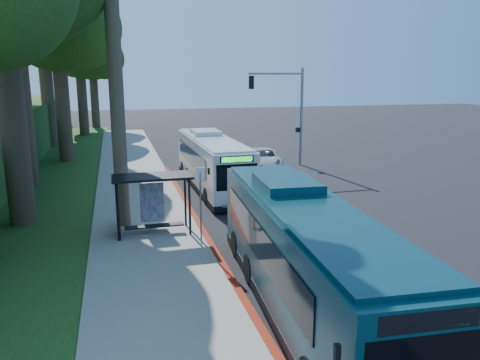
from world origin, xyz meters
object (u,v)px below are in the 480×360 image
object	(u,v)px
white_bus	(212,161)
teal_bus	(304,253)
bus_shelter	(146,193)
pickup	(263,158)

from	to	relation	value
white_bus	teal_bus	world-z (taller)	teal_bus
bus_shelter	teal_bus	bearing A→B (deg)	-63.08
white_bus	pickup	world-z (taller)	white_bus
bus_shelter	teal_bus	distance (m)	8.41
white_bus	teal_bus	distance (m)	14.98
teal_bus	bus_shelter	bearing A→B (deg)	120.66
bus_shelter	white_bus	bearing A→B (deg)	60.19
bus_shelter	teal_bus	size ratio (longest dim) A/B	0.28
white_bus	pickup	distance (m)	6.84
white_bus	pickup	bearing A→B (deg)	44.91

